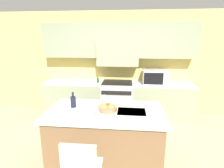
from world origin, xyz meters
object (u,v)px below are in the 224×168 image
object	(u,v)px
microwave	(154,77)
range_stove	(117,100)
wine_glass_near	(97,109)
wine_bottle	(73,102)
oil_bottle_on_counter	(98,80)
wine_glass_far	(104,98)
fruit_bowl	(107,108)

from	to	relation	value
microwave	range_stove	bearing A→B (deg)	-178.84
wine_glass_near	wine_bottle	bearing A→B (deg)	143.34
range_stove	wine_glass_near	xyz separation A→B (m)	(-0.17, -1.98, 0.56)
range_stove	wine_bottle	xyz separation A→B (m)	(-0.62, -1.64, 0.53)
wine_bottle	microwave	bearing A→B (deg)	47.02
oil_bottle_on_counter	wine_glass_far	bearing A→B (deg)	-75.97
wine_bottle	range_stove	bearing A→B (deg)	69.17
wine_glass_far	wine_bottle	bearing A→B (deg)	-161.23
wine_bottle	fruit_bowl	xyz separation A→B (m)	(0.58, -0.09, -0.05)
range_stove	wine_glass_near	world-z (taller)	wine_glass_near
range_stove	wine_glass_far	bearing A→B (deg)	-95.10
oil_bottle_on_counter	microwave	bearing A→B (deg)	1.39
range_stove	microwave	distance (m)	1.11
range_stove	wine_bottle	bearing A→B (deg)	-110.83
microwave	oil_bottle_on_counter	distance (m)	1.42
microwave	wine_glass_far	xyz separation A→B (m)	(-1.05, -1.49, -0.07)
wine_glass_near	wine_glass_far	xyz separation A→B (m)	(0.04, 0.51, 0.00)
microwave	oil_bottle_on_counter	size ratio (longest dim) A/B	3.62
wine_bottle	wine_glass_near	bearing A→B (deg)	-36.66
range_stove	wine_glass_far	world-z (taller)	wine_glass_far
microwave	fruit_bowl	xyz separation A→B (m)	(-0.96, -1.75, -0.15)
range_stove	fruit_bowl	distance (m)	1.80
wine_glass_far	oil_bottle_on_counter	size ratio (longest dim) A/B	1.16
wine_glass_near	oil_bottle_on_counter	bearing A→B (deg)	99.43
microwave	fruit_bowl	size ratio (longest dim) A/B	1.94
fruit_bowl	range_stove	bearing A→B (deg)	88.63
wine_bottle	oil_bottle_on_counter	xyz separation A→B (m)	(0.13, 1.62, -0.02)
microwave	wine_bottle	bearing A→B (deg)	-132.98
range_stove	fruit_bowl	bearing A→B (deg)	-91.37
fruit_bowl	oil_bottle_on_counter	xyz separation A→B (m)	(-0.45, 1.72, 0.04)
range_stove	microwave	xyz separation A→B (m)	(0.92, 0.02, 0.62)
microwave	wine_glass_near	xyz separation A→B (m)	(-1.09, -2.00, -0.07)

